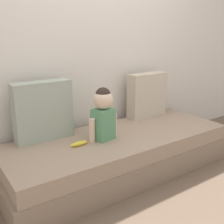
% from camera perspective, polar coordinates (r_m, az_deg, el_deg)
% --- Properties ---
extents(ground_plane, '(12.00, 12.00, 0.00)m').
position_cam_1_polar(ground_plane, '(2.80, 1.54, -12.17)').
color(ground_plane, brown).
extents(back_wall, '(5.48, 0.10, 2.22)m').
position_cam_1_polar(back_wall, '(2.93, -4.83, 11.92)').
color(back_wall, silver).
rests_on(back_wall, ground).
extents(couch, '(2.28, 0.85, 0.38)m').
position_cam_1_polar(couch, '(2.71, 1.57, -8.70)').
color(couch, '#826C5B').
rests_on(couch, ground).
extents(throw_pillow_left, '(0.53, 0.16, 0.54)m').
position_cam_1_polar(throw_pillow_left, '(2.54, -14.30, 0.21)').
color(throw_pillow_left, '#99A393').
rests_on(throw_pillow_left, couch).
extents(throw_pillow_right, '(0.48, 0.16, 0.51)m').
position_cam_1_polar(throw_pillow_right, '(3.18, 7.35, 3.55)').
color(throw_pillow_right, '#C1B29E').
rests_on(throw_pillow_right, couch).
extents(toddler, '(0.30, 0.19, 0.49)m').
position_cam_1_polar(toddler, '(2.46, -1.87, -0.07)').
color(toddler, '#568E66').
rests_on(toddler, couch).
extents(banana, '(0.17, 0.04, 0.04)m').
position_cam_1_polar(banana, '(2.42, -6.92, -6.56)').
color(banana, yellow).
rests_on(banana, couch).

